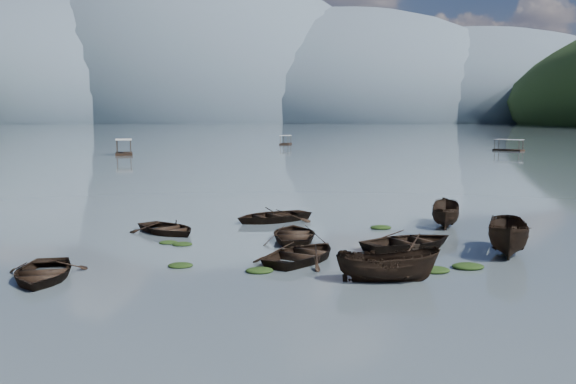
{
  "coord_description": "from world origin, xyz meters",
  "views": [
    {
      "loc": [
        -2.39,
        -22.49,
        6.0
      ],
      "look_at": [
        0.0,
        12.0,
        2.0
      ],
      "focal_mm": 40.0,
      "sensor_mm": 36.0,
      "label": 1
    }
  ],
  "objects": [
    {
      "name": "weed_clump_0",
      "position": [
        -4.99,
        3.23,
        0.0
      ],
      "size": [
        1.02,
        0.83,
        0.22
      ],
      "primitive_type": "ellipsoid",
      "color": "black",
      "rests_on": "ground"
    },
    {
      "name": "pontoon_left",
      "position": [
        -21.89,
        83.73,
        0.0
      ],
      "size": [
        3.75,
        6.79,
        2.46
      ],
      "primitive_type": null,
      "rotation": [
        0.0,
        0.0,
        0.18
      ],
      "color": "black",
      "rests_on": "ground"
    },
    {
      "name": "rowboat_2",
      "position": [
        2.88,
        0.32,
        0.0
      ],
      "size": [
        3.93,
        1.7,
        1.48
      ],
      "primitive_type": "imported",
      "rotation": [
        0.0,
        0.0,
        1.5
      ],
      "color": "black",
      "rests_on": "ground"
    },
    {
      "name": "weed_clump_1",
      "position": [
        -1.81,
        2.09,
        0.0
      ],
      "size": [
        1.09,
        0.88,
        0.24
      ],
      "primitive_type": "ellipsoid",
      "color": "black",
      "rests_on": "ground"
    },
    {
      "name": "weed_clump_5",
      "position": [
        -6.04,
        8.2,
        0.0
      ],
      "size": [
        0.9,
        0.73,
        0.19
      ],
      "primitive_type": "ellipsoid",
      "color": "black",
      "rests_on": "ground"
    },
    {
      "name": "haze_mtn_c",
      "position": [
        140.0,
        900.0,
        0.0
      ],
      "size": [
        520.0,
        520.0,
        260.0
      ],
      "primitive_type": "ellipsoid",
      "color": "#475666",
      "rests_on": "ground"
    },
    {
      "name": "haze_mtn_a",
      "position": [
        -260.0,
        900.0,
        0.0
      ],
      "size": [
        520.0,
        520.0,
        280.0
      ],
      "primitive_type": "ellipsoid",
      "color": "#475666",
      "rests_on": "ground"
    },
    {
      "name": "rowboat_4",
      "position": [
        5.26,
        6.23,
        0.0
      ],
      "size": [
        5.75,
        5.05,
        0.99
      ],
      "primitive_type": "imported",
      "rotation": [
        0.0,
        0.0,
        1.99
      ],
      "color": "black",
      "rests_on": "ground"
    },
    {
      "name": "rowboat_0",
      "position": [
        -9.96,
        1.56,
        0.0
      ],
      "size": [
        3.56,
        4.64,
        0.89
      ],
      "primitive_type": "imported",
      "rotation": [
        0.0,
        0.0,
        0.12
      ],
      "color": "black",
      "rests_on": "ground"
    },
    {
      "name": "rowboat_5",
      "position": [
        9.31,
        4.69,
        0.0
      ],
      "size": [
        3.41,
        5.05,
        1.83
      ],
      "primitive_type": "imported",
      "rotation": [
        0.0,
        0.0,
        -0.38
      ],
      "color": "black",
      "rests_on": "ground"
    },
    {
      "name": "weed_clump_3",
      "position": [
        -0.65,
        4.77,
        0.0
      ],
      "size": [
        0.87,
        0.74,
        0.19
      ],
      "primitive_type": "ellipsoid",
      "color": "black",
      "rests_on": "ground"
    },
    {
      "name": "rowboat_7",
      "position": [
        -0.76,
        14.51,
        0.0
      ],
      "size": [
        5.8,
        5.32,
        0.98
      ],
      "primitive_type": "imported",
      "rotation": [
        0.0,
        0.0,
        5.24
      ],
      "color": "black",
      "rests_on": "ground"
    },
    {
      "name": "haze_mtn_d",
      "position": [
        320.0,
        900.0,
        0.0
      ],
      "size": [
        520.0,
        520.0,
        220.0
      ],
      "primitive_type": "ellipsoid",
      "color": "#475666",
      "rests_on": "ground"
    },
    {
      "name": "weed_clump_2",
      "position": [
        5.03,
        1.64,
        0.0
      ],
      "size": [
        1.24,
        0.99,
        0.27
      ],
      "primitive_type": "ellipsoid",
      "color": "black",
      "rests_on": "ground"
    },
    {
      "name": "pontoon_right",
      "position": [
        46.05,
        91.84,
        0.0
      ],
      "size": [
        5.21,
        5.31,
        2.01
      ],
      "primitive_type": null,
      "rotation": [
        0.0,
        0.0,
        0.76
      ],
      "color": "black",
      "rests_on": "ground"
    },
    {
      "name": "rowboat_3",
      "position": [
        0.11,
        8.69,
        0.0
      ],
      "size": [
        3.42,
        4.63,
        0.93
      ],
      "primitive_type": "imported",
      "rotation": [
        0.0,
        0.0,
        3.09
      ],
      "color": "black",
      "rests_on": "ground"
    },
    {
      "name": "rowboat_6",
      "position": [
        -6.4,
        10.99,
        0.0
      ],
      "size": [
        4.95,
        5.12,
        0.87
      ],
      "primitive_type": "imported",
      "rotation": [
        0.0,
        0.0,
        0.68
      ],
      "color": "black",
      "rests_on": "ground"
    },
    {
      "name": "rowboat_1",
      "position": [
        0.11,
        4.05,
        0.0
      ],
      "size": [
        5.28,
        5.57,
        0.94
      ],
      "primitive_type": "imported",
      "rotation": [
        0.0,
        0.0,
        2.52
      ],
      "color": "black",
      "rests_on": "ground"
    },
    {
      "name": "haze_mtn_b",
      "position": [
        -60.0,
        900.0,
        0.0
      ],
      "size": [
        520.0,
        520.0,
        340.0
      ],
      "primitive_type": "ellipsoid",
      "color": "#475666",
      "rests_on": "ground"
    },
    {
      "name": "weed_clump_6",
      "position": [
        -5.34,
        7.72,
        0.0
      ],
      "size": [
        0.97,
        0.81,
        0.2
      ],
      "primitive_type": "ellipsoid",
      "color": "black",
      "rests_on": "ground"
    },
    {
      "name": "ground_plane",
      "position": [
        0.0,
        0.0,
        0.0
      ],
      "size": [
        2400.0,
        2400.0,
        0.0
      ],
      "primitive_type": "plane",
      "color": "#4A565D"
    },
    {
      "name": "weed_clump_4",
      "position": [
        6.57,
        2.16,
        0.0
      ],
      "size": [
        1.3,
        1.03,
        0.27
      ],
      "primitive_type": "ellipsoid",
      "color": "black",
      "rests_on": "ground"
    },
    {
      "name": "weed_clump_7",
      "position": [
        5.04,
        11.53,
        0.0
      ],
      "size": [
        1.15,
        0.92,
        0.25
      ],
      "primitive_type": "ellipsoid",
      "color": "black",
      "rests_on": "ground"
    },
    {
      "name": "pontoon_centre",
      "position": [
        7.17,
        123.06,
        0.0
      ],
      "size": [
        3.24,
        5.55,
        1.99
      ],
      "primitive_type": null,
      "rotation": [
        0.0,
        0.0,
        -0.22
      ],
      "color": "black",
      "rests_on": "ground"
    },
    {
      "name": "rowboat_8",
      "position": [
        8.83,
        12.25,
        0.0
      ],
      "size": [
        2.72,
        4.33,
        1.57
      ],
      "primitive_type": "imported",
      "rotation": [
        0.0,
        0.0,
        2.82
      ],
      "color": "black",
      "rests_on": "ground"
    }
  ]
}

